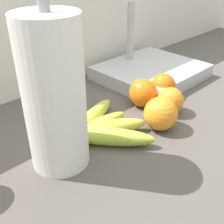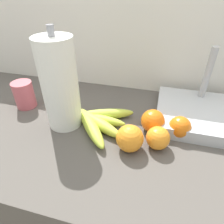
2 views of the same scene
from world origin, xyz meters
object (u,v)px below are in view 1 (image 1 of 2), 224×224
orange_center (142,94)px  orange_far_right (170,101)px  orange_front (163,85)px  paper_towel_roll (54,96)px  banana_bunch (99,128)px  sink_basin (150,71)px  orange_back_left (161,114)px

orange_center → orange_far_right: 0.08m
orange_front → paper_towel_roll: size_ratio=0.22×
orange_front → paper_towel_roll: paper_towel_roll is taller
orange_center → banana_bunch: bearing=-172.7°
banana_bunch → paper_towel_roll: 0.17m
orange_front → orange_far_right: bearing=-132.4°
sink_basin → orange_back_left: bearing=-136.8°
orange_front → orange_back_left: orange_back_left is taller
orange_front → orange_back_left: 0.17m
orange_front → orange_far_right: (-0.06, -0.07, 0.00)m
orange_back_left → sink_basin: bearing=43.2°
orange_front → orange_back_left: (-0.14, -0.10, 0.01)m
orange_back_left → sink_basin: (0.23, 0.21, -0.02)m
orange_back_left → orange_front: bearing=34.5°
orange_far_right → paper_towel_roll: 0.34m
banana_bunch → paper_towel_roll: bearing=-174.2°
orange_front → sink_basin: bearing=54.1°
banana_bunch → orange_far_right: bearing=-14.2°
orange_front → sink_basin: 0.14m
orange_far_right → sink_basin: (0.15, 0.18, -0.01)m
orange_center → orange_far_right: bearing=-70.2°
orange_back_left → paper_towel_roll: bearing=164.1°
banana_bunch → paper_towel_roll: (-0.12, -0.01, 0.13)m
paper_towel_roll → sink_basin: bearing=17.1°
orange_far_right → sink_basin: 0.24m
orange_far_right → orange_back_left: 0.08m
orange_center → sink_basin: (0.17, 0.11, -0.01)m
banana_bunch → orange_front: size_ratio=3.32×
banana_bunch → orange_center: bearing=7.3°
orange_center → sink_basin: sink_basin is taller
orange_back_left → sink_basin: sink_basin is taller
orange_front → orange_far_right: size_ratio=0.99×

